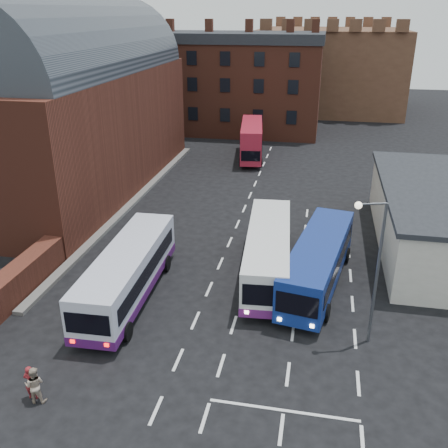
% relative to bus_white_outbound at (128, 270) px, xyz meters
% --- Properties ---
extents(ground, '(180.00, 180.00, 0.00)m').
position_rel_bus_white_outbound_xyz_m(ground, '(4.12, -3.89, -1.70)').
color(ground, black).
extents(railway_station, '(12.00, 28.00, 16.00)m').
position_rel_bus_white_outbound_xyz_m(railway_station, '(-11.38, 17.11, 5.93)').
color(railway_station, '#602B1E').
rests_on(railway_station, ground).
extents(forecourt_wall, '(1.20, 10.00, 1.80)m').
position_rel_bus_white_outbound_xyz_m(forecourt_wall, '(-6.08, -1.89, -0.80)').
color(forecourt_wall, '#602B1E').
rests_on(forecourt_wall, ground).
extents(brick_terrace, '(22.00, 10.00, 11.00)m').
position_rel_bus_white_outbound_xyz_m(brick_terrace, '(-1.88, 42.11, 3.80)').
color(brick_terrace, brown).
rests_on(brick_terrace, ground).
extents(castle_keep, '(22.00, 22.00, 12.00)m').
position_rel_bus_white_outbound_xyz_m(castle_keep, '(10.12, 62.11, 4.30)').
color(castle_keep, brown).
rests_on(castle_keep, ground).
extents(bus_white_outbound, '(2.93, 10.65, 2.89)m').
position_rel_bus_white_outbound_xyz_m(bus_white_outbound, '(0.00, 0.00, 0.00)').
color(bus_white_outbound, silver).
rests_on(bus_white_outbound, ground).
extents(bus_white_inbound, '(3.27, 10.76, 2.89)m').
position_rel_bus_white_outbound_xyz_m(bus_white_inbound, '(7.19, 3.94, 0.00)').
color(bus_white_inbound, silver).
rests_on(bus_white_inbound, ground).
extents(bus_blue, '(4.11, 10.63, 2.83)m').
position_rel_bus_white_outbound_xyz_m(bus_blue, '(10.12, 3.28, -0.03)').
color(bus_blue, navy).
rests_on(bus_blue, ground).
extents(bus_red_double, '(3.31, 9.55, 3.74)m').
position_rel_bus_white_outbound_xyz_m(bus_red_double, '(2.51, 29.32, 0.29)').
color(bus_red_double, '#B01F34').
rests_on(bus_red_double, ground).
extents(street_lamp, '(1.42, 0.59, 7.23)m').
position_rel_bus_white_outbound_xyz_m(street_lamp, '(12.48, -1.62, 2.66)').
color(street_lamp, '#505358').
rests_on(street_lamp, ground).
extents(pedestrian_red, '(0.61, 0.43, 1.58)m').
position_rel_bus_white_outbound_xyz_m(pedestrian_red, '(-1.05, -8.17, -0.91)').
color(pedestrian_red, maroon).
rests_on(pedestrian_red, ground).
extents(pedestrian_beige, '(0.89, 0.75, 1.64)m').
position_rel_bus_white_outbound_xyz_m(pedestrian_beige, '(-0.80, -8.30, -0.88)').
color(pedestrian_beige, tan).
rests_on(pedestrian_beige, ground).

